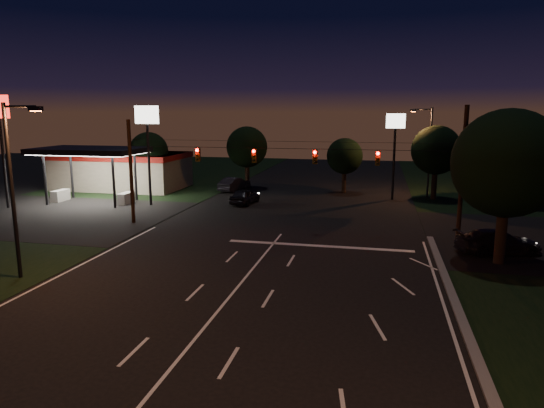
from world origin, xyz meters
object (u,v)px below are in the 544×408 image
(tree_right_near, at_px, (507,164))
(car_oncoming_b, at_px, (234,184))
(car_cross, at_px, (498,242))
(utility_pole_right, at_px, (457,240))
(car_oncoming_a, at_px, (245,196))

(tree_right_near, height_order, car_oncoming_b, tree_right_near)
(tree_right_near, distance_m, car_cross, 5.34)
(car_oncoming_b, bearing_deg, tree_right_near, 150.70)
(tree_right_near, relative_size, car_oncoming_b, 1.92)
(utility_pole_right, xyz_separation_m, car_oncoming_b, (-20.85, 16.79, 0.75))
(car_cross, bearing_deg, utility_pole_right, 18.05)
(tree_right_near, distance_m, car_oncoming_b, 31.50)
(utility_pole_right, height_order, car_oncoming_a, utility_pole_right)
(utility_pole_right, bearing_deg, car_cross, -55.94)
(car_oncoming_a, relative_size, car_oncoming_b, 0.93)
(utility_pole_right, relative_size, tree_right_near, 1.03)
(car_oncoming_a, height_order, car_cross, car_cross)
(utility_pole_right, distance_m, car_oncoming_b, 26.78)
(utility_pole_right, xyz_separation_m, car_oncoming_a, (-17.66, 9.66, 0.72))
(utility_pole_right, height_order, car_cross, utility_pole_right)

